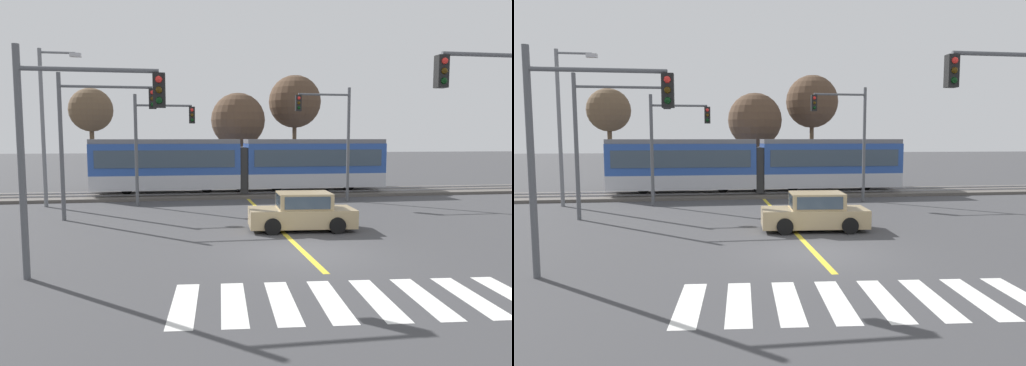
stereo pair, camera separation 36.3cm
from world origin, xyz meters
TOP-DOWN VIEW (x-y plane):
  - ground_plane at (0.00, 0.00)m, footprint 200.00×200.00m
  - track_bed at (0.00, 14.94)m, footprint 120.00×4.00m
  - rail_near at (0.00, 14.22)m, footprint 120.00×0.08m
  - rail_far at (0.00, 15.66)m, footprint 120.00×0.08m
  - light_rail_tram at (-0.12, 14.93)m, footprint 18.50×2.64m
  - crosswalk_stripe_0 at (-3.84, -4.18)m, footprint 0.77×2.83m
  - crosswalk_stripe_1 at (-2.74, -4.27)m, footprint 0.77×2.83m
  - crosswalk_stripe_2 at (-1.65, -4.35)m, footprint 0.77×2.83m
  - crosswalk_stripe_3 at (-0.55, -4.44)m, footprint 0.77×2.83m
  - crosswalk_stripe_4 at (0.55, -4.53)m, footprint 0.77×2.83m
  - crosswalk_stripe_5 at (1.65, -4.61)m, footprint 0.77×2.83m
  - crosswalk_stripe_6 at (2.74, -4.70)m, footprint 0.77×2.83m
  - lane_centre_line at (0.00, 5.23)m, footprint 0.20×15.42m
  - sedan_crossing at (0.85, 3.47)m, footprint 4.31×2.14m
  - traffic_light_mid_left at (-7.77, 7.18)m, footprint 4.25×0.38m
  - traffic_light_near_right at (5.67, -2.07)m, footprint 3.75×0.38m
  - traffic_light_far_right at (4.63, 11.26)m, footprint 3.25×0.38m
  - traffic_light_far_left at (-5.26, 11.14)m, footprint 3.25×0.38m
  - traffic_light_near_left at (-6.66, -1.67)m, footprint 3.75×0.38m
  - street_lamp_west at (-10.94, 11.57)m, footprint 2.16×0.28m
  - bare_tree_far_west at (-10.26, 19.96)m, footprint 3.07×3.07m
  - bare_tree_west at (0.12, 19.02)m, footprint 3.92×3.92m
  - bare_tree_east at (4.70, 20.54)m, footprint 4.02×4.02m

SIDE VIEW (x-z plane):
  - ground_plane at x=0.00m, z-range 0.00..0.00m
  - lane_centre_line at x=0.00m, z-range 0.00..0.01m
  - crosswalk_stripe_0 at x=-3.84m, z-range 0.00..0.01m
  - crosswalk_stripe_1 at x=-2.74m, z-range 0.00..0.01m
  - crosswalk_stripe_2 at x=-1.65m, z-range 0.00..0.01m
  - crosswalk_stripe_3 at x=-0.55m, z-range 0.00..0.01m
  - crosswalk_stripe_4 at x=0.55m, z-range 0.00..0.01m
  - crosswalk_stripe_5 at x=1.65m, z-range 0.00..0.01m
  - crosswalk_stripe_6 at x=2.74m, z-range 0.00..0.01m
  - track_bed at x=0.00m, z-range 0.00..0.18m
  - rail_near at x=0.00m, z-range 0.18..0.28m
  - rail_far at x=0.00m, z-range 0.18..0.28m
  - sedan_crossing at x=0.85m, z-range -0.06..1.46m
  - light_rail_tram at x=-0.12m, z-range 0.33..3.76m
  - traffic_light_far_left at x=-5.26m, z-range 0.87..6.88m
  - traffic_light_near_left at x=-6.66m, z-range 0.90..6.94m
  - traffic_light_near_right at x=5.67m, z-range 1.06..7.42m
  - traffic_light_mid_left at x=-7.77m, z-range 1.00..7.54m
  - traffic_light_far_right at x=4.63m, z-range 1.01..7.57m
  - street_lamp_west at x=-10.94m, z-range 0.57..8.90m
  - bare_tree_west at x=0.12m, z-range 1.49..8.42m
  - bare_tree_far_west at x=-10.26m, z-range 2.01..9.23m
  - bare_tree_east at x=4.70m, z-range 2.20..10.69m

